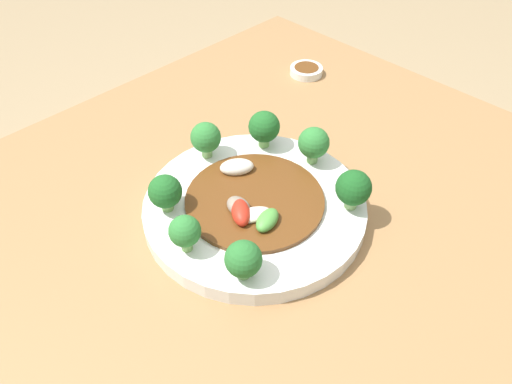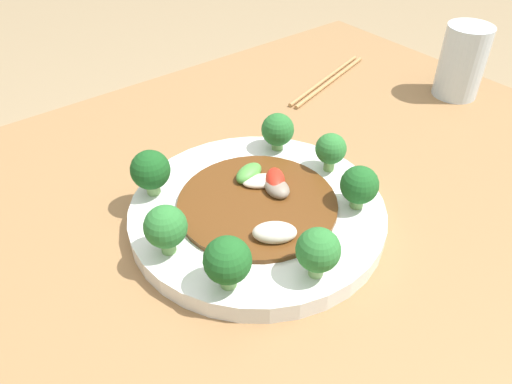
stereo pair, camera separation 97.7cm
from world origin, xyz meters
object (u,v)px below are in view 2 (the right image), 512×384
object	(u,v)px
broccoli_southeast	(359,185)
chopsticks	(328,80)
broccoli_northeast	(278,130)
broccoli_northwest	(150,170)
broccoli_south	(318,251)
plate	(256,212)
stirfry_center	(260,200)
broccoli_southwest	(227,261)
broccoli_west	(167,228)
broccoli_east	(329,148)
drinking_glass	(462,62)

from	to	relation	value
broccoli_southeast	chopsticks	xyz separation A→B (m)	(0.25, 0.30, -0.05)
broccoli_northeast	broccoli_northwest	distance (m)	0.19
broccoli_northwest	broccoli_south	distance (m)	0.24
broccoli_northwest	plate	bearing A→B (deg)	-48.66
broccoli_south	chopsticks	bearing A→B (deg)	43.70
broccoli_south	stirfry_center	size ratio (longest dim) A/B	0.30
broccoli_southwest	stirfry_center	size ratio (longest dim) A/B	0.31
plate	broccoli_southeast	bearing A→B (deg)	-39.33
broccoli_west	broccoli_northeast	size ratio (longest dim) A/B	1.11
plate	broccoli_south	distance (m)	0.14
broccoli_northeast	stirfry_center	xyz separation A→B (m)	(-0.10, -0.08, -0.02)
broccoli_west	broccoli_southeast	bearing A→B (deg)	-18.48
broccoli_south	broccoli_northeast	bearing A→B (deg)	59.70
broccoli_southwest	broccoli_northwest	world-z (taller)	same
broccoli_east	broccoli_northeast	bearing A→B (deg)	105.59
broccoli_west	broccoli_northeast	bearing A→B (deg)	20.40
broccoli_northwest	broccoli_south	size ratio (longest dim) A/B	1.03
chopsticks	broccoli_east	bearing A→B (deg)	-135.27
broccoli_west	chopsticks	xyz separation A→B (m)	(0.47, 0.22, -0.06)
broccoli_east	chopsticks	world-z (taller)	broccoli_east
broccoli_northwest	stirfry_center	distance (m)	0.14
broccoli_west	broccoli_southeast	xyz separation A→B (m)	(0.22, -0.07, -0.00)
broccoli_west	drinking_glass	world-z (taller)	drinking_glass
broccoli_northwest	broccoli_south	xyz separation A→B (m)	(0.07, -0.23, -0.00)
plate	chopsticks	bearing A→B (deg)	32.52
broccoli_east	broccoli_southeast	distance (m)	0.08
plate	drinking_glass	bearing A→B (deg)	5.24
broccoli_west	broccoli_east	size ratio (longest dim) A/B	1.11
broccoli_east	broccoli_northwest	size ratio (longest dim) A/B	0.89
broccoli_west	plate	bearing A→B (deg)	2.08
plate	broccoli_northwest	distance (m)	0.14
broccoli_northeast	broccoli_south	xyz separation A→B (m)	(-0.12, -0.21, 0.00)
broccoli_northwest	broccoli_southeast	distance (m)	0.26
drinking_glass	broccoli_south	bearing A→B (deg)	-161.13
drinking_glass	chopsticks	size ratio (longest dim) A/B	0.52
chopsticks	broccoli_west	bearing A→B (deg)	-154.52
broccoli_south	chopsticks	xyz separation A→B (m)	(0.36, 0.35, -0.05)
broccoli_northeast	stirfry_center	distance (m)	0.13
broccoli_northwest	broccoli_northeast	bearing A→B (deg)	-6.00
plate	broccoli_south	bearing A→B (deg)	-99.01
drinking_glass	broccoli_northwest	bearing A→B (deg)	174.52
broccoli_south	drinking_glass	xyz separation A→B (m)	(0.51, 0.17, 0.00)
plate	broccoli_southeast	size ratio (longest dim) A/B	5.63
broccoli_east	drinking_glass	size ratio (longest dim) A/B	0.44
broccoli_southwest	drinking_glass	distance (m)	0.60
broccoli_northeast	broccoli_southeast	distance (m)	0.16
broccoli_northeast	broccoli_southeast	bearing A→B (deg)	-91.99
broccoli_east	plate	bearing A→B (deg)	-179.49
broccoli_northeast	stirfry_center	bearing A→B (deg)	-140.00
drinking_glass	broccoli_west	bearing A→B (deg)	-175.40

